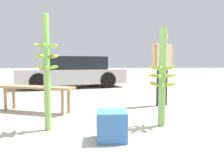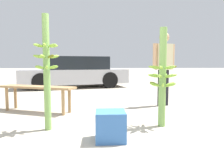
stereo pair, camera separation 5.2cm
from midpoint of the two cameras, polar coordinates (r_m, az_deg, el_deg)
ground_plane at (r=2.91m, az=-1.84°, el=-13.88°), size 80.00×80.00×0.00m
banana_stalk_left at (r=3.22m, az=-16.25°, el=3.69°), size 0.36×0.36×1.65m
banana_stalk_center at (r=3.38m, az=13.48°, el=1.74°), size 0.45×0.44×1.49m
vendor_person at (r=5.05m, az=13.65°, el=5.69°), size 0.56×0.29×1.65m
market_bench at (r=4.56m, az=-18.64°, el=-1.56°), size 1.59×0.89×0.51m
parked_car at (r=8.92m, az=-9.54°, el=3.02°), size 4.41×2.74×1.22m
produce_crate at (r=2.77m, az=0.14°, el=-10.84°), size 0.37×0.37×0.37m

